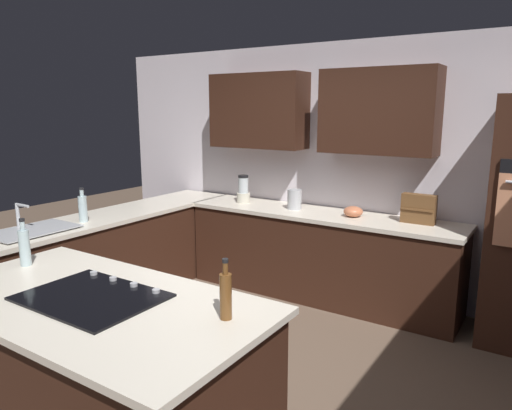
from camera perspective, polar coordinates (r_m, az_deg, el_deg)
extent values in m
plane|color=brown|center=(3.74, -3.40, -19.66)|extent=(14.00, 14.00, 0.00)
cube|color=silver|center=(5.08, 10.71, 4.16)|extent=(6.00, 0.10, 2.60)
cube|color=#381E14|center=(4.69, 14.52, 10.84)|extent=(1.10, 0.34, 0.80)
cube|color=#381E14|center=(5.28, 0.28, 11.24)|extent=(1.10, 0.34, 0.80)
cube|color=#381E14|center=(4.96, 7.56, -6.21)|extent=(2.80, 0.60, 0.86)
cube|color=silver|center=(4.85, 7.70, -1.14)|extent=(2.84, 0.64, 0.04)
cube|color=#381E14|center=(5.09, -16.42, -6.14)|extent=(0.60, 2.90, 0.86)
cube|color=silver|center=(4.98, -16.71, -1.20)|extent=(0.64, 2.94, 0.04)
cube|color=#381E14|center=(3.04, -18.58, -18.78)|extent=(1.97, 0.98, 0.86)
cube|color=silver|center=(2.85, -19.17, -10.90)|extent=(2.05, 1.06, 0.04)
cube|color=#515456|center=(4.56, -23.50, -2.45)|extent=(0.40, 0.30, 0.02)
cube|color=#515456|center=(4.39, -27.18, -3.29)|extent=(0.40, 0.30, 0.02)
cube|color=#B7BABF|center=(4.47, -25.31, -2.75)|extent=(0.46, 0.70, 0.01)
cylinder|color=#B7BABF|center=(4.62, -26.72, -1.26)|extent=(0.03, 0.03, 0.22)
cylinder|color=#B7BABF|center=(4.53, -26.33, -0.03)|extent=(0.18, 0.02, 0.02)
cube|color=black|center=(2.84, -19.21, -10.40)|extent=(0.76, 0.56, 0.01)
cylinder|color=#B2B2B7|center=(2.78, -11.95, -10.09)|extent=(0.04, 0.04, 0.02)
cylinder|color=#B2B2B7|center=(2.90, -14.50, -9.26)|extent=(0.04, 0.04, 0.02)
cylinder|color=#B2B2B7|center=(3.03, -16.82, -8.48)|extent=(0.04, 0.04, 0.02)
cylinder|color=#B2B2B7|center=(3.16, -18.95, -7.76)|extent=(0.04, 0.04, 0.02)
cylinder|color=beige|center=(5.31, -1.53, 0.89)|extent=(0.15, 0.15, 0.11)
cylinder|color=silver|center=(5.28, -1.53, 2.40)|extent=(0.11, 0.11, 0.17)
cylinder|color=black|center=(5.27, -1.54, 3.46)|extent=(0.12, 0.12, 0.03)
ellipsoid|color=#CC724C|center=(4.70, 11.61, -0.77)|extent=(0.19, 0.19, 0.10)
cube|color=brown|center=(4.58, 18.98, -0.44)|extent=(0.30, 0.10, 0.27)
cube|color=brown|center=(4.52, 18.80, -0.56)|extent=(0.29, 0.02, 0.02)
cylinder|color=#B7BABF|center=(4.96, 4.66, 0.68)|extent=(0.15, 0.15, 0.21)
cylinder|color=silver|center=(4.67, -20.11, -0.46)|extent=(0.08, 0.08, 0.24)
cylinder|color=silver|center=(4.64, -20.24, 1.36)|extent=(0.04, 0.04, 0.06)
cylinder|color=black|center=(4.64, -20.27, 1.85)|extent=(0.04, 0.04, 0.02)
cylinder|color=silver|center=(3.53, -26.08, -4.65)|extent=(0.07, 0.07, 0.24)
cylinder|color=silver|center=(3.50, -26.30, -2.26)|extent=(0.03, 0.03, 0.06)
cylinder|color=black|center=(3.49, -26.35, -1.62)|extent=(0.04, 0.04, 0.02)
cylinder|color=brown|center=(2.40, -3.66, -10.94)|extent=(0.06, 0.06, 0.23)
cylinder|color=brown|center=(2.35, -3.71, -7.62)|extent=(0.03, 0.03, 0.06)
cylinder|color=black|center=(2.34, -3.72, -6.70)|extent=(0.03, 0.03, 0.02)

